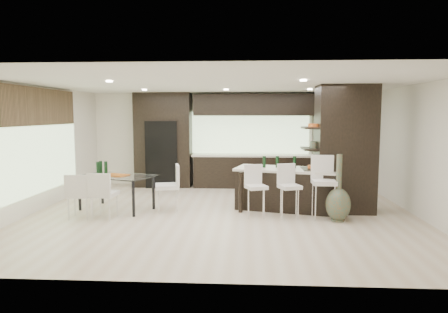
# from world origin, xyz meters

# --- Properties ---
(ground) EXTENTS (8.00, 8.00, 0.00)m
(ground) POSITION_xyz_m (0.00, 0.00, 0.00)
(ground) COLOR beige
(ground) RESTS_ON ground
(back_wall) EXTENTS (8.00, 0.02, 2.70)m
(back_wall) POSITION_xyz_m (0.00, 3.50, 1.35)
(back_wall) COLOR white
(back_wall) RESTS_ON ground
(left_wall) EXTENTS (0.02, 7.00, 2.70)m
(left_wall) POSITION_xyz_m (-4.00, 0.00, 1.35)
(left_wall) COLOR white
(left_wall) RESTS_ON ground
(right_wall) EXTENTS (0.02, 7.00, 2.70)m
(right_wall) POSITION_xyz_m (4.00, 0.00, 1.35)
(right_wall) COLOR white
(right_wall) RESTS_ON ground
(ceiling) EXTENTS (8.00, 7.00, 0.02)m
(ceiling) POSITION_xyz_m (0.00, 0.00, 2.70)
(ceiling) COLOR white
(ceiling) RESTS_ON ground
(window_left) EXTENTS (0.04, 3.20, 1.90)m
(window_left) POSITION_xyz_m (-3.96, 0.20, 1.35)
(window_left) COLOR #B2D199
(window_left) RESTS_ON left_wall
(window_back) EXTENTS (3.40, 0.04, 1.20)m
(window_back) POSITION_xyz_m (0.60, 3.46, 1.55)
(window_back) COLOR #B2D199
(window_back) RESTS_ON back_wall
(stone_accent) EXTENTS (0.08, 3.00, 0.80)m
(stone_accent) POSITION_xyz_m (-3.93, 0.20, 2.25)
(stone_accent) COLOR brown
(stone_accent) RESTS_ON left_wall
(ceiling_spots) EXTENTS (4.00, 3.00, 0.02)m
(ceiling_spots) POSITION_xyz_m (0.00, 0.25, 2.68)
(ceiling_spots) COLOR white
(ceiling_spots) RESTS_ON ceiling
(back_cabinetry) EXTENTS (6.80, 0.68, 2.70)m
(back_cabinetry) POSITION_xyz_m (0.50, 3.17, 1.35)
(back_cabinetry) COLOR black
(back_cabinetry) RESTS_ON ground
(refrigerator) EXTENTS (0.90, 0.68, 1.90)m
(refrigerator) POSITION_xyz_m (-1.90, 3.12, 0.95)
(refrigerator) COLOR black
(refrigerator) RESTS_ON ground
(partition_column) EXTENTS (1.20, 0.80, 2.70)m
(partition_column) POSITION_xyz_m (2.60, 0.40, 1.35)
(partition_column) COLOR black
(partition_column) RESTS_ON ground
(kitchen_island) EXTENTS (2.34, 1.44, 0.91)m
(kitchen_island) POSITION_xyz_m (1.37, 0.50, 0.45)
(kitchen_island) COLOR black
(kitchen_island) RESTS_ON ground
(stool_left) EXTENTS (0.49, 0.49, 0.86)m
(stool_left) POSITION_xyz_m (0.70, -0.26, 0.43)
(stool_left) COLOR silver
(stool_left) RESTS_ON ground
(stool_mid) EXTENTS (0.50, 0.50, 0.88)m
(stool_mid) POSITION_xyz_m (1.37, -0.26, 0.44)
(stool_mid) COLOR silver
(stool_mid) RESTS_ON ground
(stool_right) EXTENTS (0.45, 0.45, 1.02)m
(stool_right) POSITION_xyz_m (2.04, -0.29, 0.51)
(stool_right) COLOR silver
(stool_right) RESTS_ON ground
(bench) EXTENTS (1.33, 0.76, 0.48)m
(bench) POSITION_xyz_m (1.33, 1.31, 0.24)
(bench) COLOR black
(bench) RESTS_ON ground
(floor_vase) EXTENTS (0.52, 0.52, 1.32)m
(floor_vase) POSITION_xyz_m (2.30, -0.45, 0.66)
(floor_vase) COLOR #4C523B
(floor_vase) RESTS_ON ground
(dining_table) EXTENTS (1.79, 1.38, 0.76)m
(dining_table) POSITION_xyz_m (-2.33, 0.22, 0.38)
(dining_table) COLOR white
(dining_table) RESTS_ON ground
(chair_near) EXTENTS (0.52, 0.52, 0.88)m
(chair_near) POSITION_xyz_m (-2.33, -0.54, 0.44)
(chair_near) COLOR silver
(chair_near) RESTS_ON ground
(chair_far) EXTENTS (0.49, 0.49, 0.84)m
(chair_far) POSITION_xyz_m (-2.83, -0.53, 0.42)
(chair_far) COLOR silver
(chair_far) RESTS_ON ground
(chair_end) EXTENTS (0.60, 0.60, 0.92)m
(chair_end) POSITION_xyz_m (-1.21, 0.22, 0.46)
(chair_end) COLOR silver
(chair_end) RESTS_ON ground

